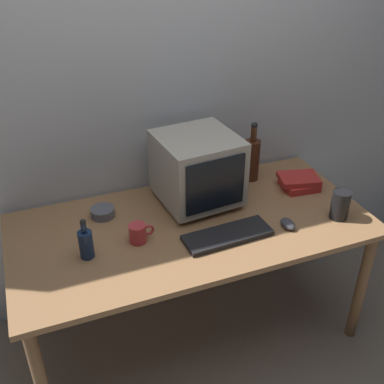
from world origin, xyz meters
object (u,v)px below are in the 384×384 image
at_px(computer_mouse, 288,224).
at_px(bottle_short, 86,243).
at_px(crt_monitor, 197,169).
at_px(keyboard, 228,235).
at_px(cd_spindle, 103,212).
at_px(bottle_tall, 252,158).
at_px(metal_canister, 340,205).
at_px(mug, 138,233).
at_px(book_stack, 299,182).

xyz_separation_m(computer_mouse, bottle_short, (-0.94, 0.13, 0.06)).
height_order(crt_monitor, computer_mouse, crt_monitor).
distance_m(keyboard, cd_spindle, 0.64).
xyz_separation_m(bottle_tall, metal_canister, (0.23, -0.51, -0.06)).
relative_size(bottle_short, mug, 1.66).
height_order(keyboard, metal_canister, metal_canister).
distance_m(bottle_short, metal_canister, 1.23).
height_order(bottle_tall, cd_spindle, bottle_tall).
distance_m(bottle_tall, bottle_short, 1.06).
bearing_deg(book_stack, bottle_short, -171.73).
relative_size(computer_mouse, bottle_tall, 0.29).
distance_m(computer_mouse, bottle_tall, 0.50).
bearing_deg(computer_mouse, crt_monitor, 133.69).
distance_m(crt_monitor, cd_spindle, 0.52).
bearing_deg(crt_monitor, bottle_tall, 16.74).
bearing_deg(bottle_tall, crt_monitor, -163.26).
bearing_deg(bottle_tall, mug, -156.18).
distance_m(cd_spindle, metal_canister, 1.18).
height_order(crt_monitor, mug, crt_monitor).
xyz_separation_m(book_stack, mug, (-0.96, -0.15, 0.01)).
distance_m(bottle_short, mug, 0.24).
height_order(crt_monitor, metal_canister, crt_monitor).
relative_size(crt_monitor, metal_canister, 2.78).
bearing_deg(bottle_short, cd_spindle, 65.79).
relative_size(keyboard, book_stack, 1.73).
xyz_separation_m(crt_monitor, bottle_tall, (0.37, 0.11, -0.06)).
bearing_deg(mug, book_stack, 8.83).
bearing_deg(cd_spindle, crt_monitor, -5.10).
distance_m(crt_monitor, computer_mouse, 0.52).
bearing_deg(crt_monitor, computer_mouse, -49.26).
height_order(bottle_short, metal_canister, bottle_short).
relative_size(bottle_short, metal_canister, 1.33).
relative_size(keyboard, metal_canister, 2.80).
distance_m(book_stack, mug, 0.97).
distance_m(keyboard, mug, 0.42).
xyz_separation_m(bottle_tall, cd_spindle, (-0.87, -0.07, -0.11)).
relative_size(bottle_tall, book_stack, 1.43).
xyz_separation_m(crt_monitor, computer_mouse, (0.32, -0.37, -0.17)).
bearing_deg(bottle_short, metal_canister, -7.00).
bearing_deg(bottle_tall, cd_spindle, -175.47).
xyz_separation_m(cd_spindle, metal_canister, (1.09, -0.44, 0.05)).
bearing_deg(bottle_short, computer_mouse, -7.73).
bearing_deg(bottle_short, keyboard, -8.78).
bearing_deg(computer_mouse, book_stack, 53.05).
bearing_deg(bottle_short, book_stack, 8.27).
xyz_separation_m(crt_monitor, cd_spindle, (-0.49, 0.04, -0.17)).
bearing_deg(book_stack, computer_mouse, -129.90).
bearing_deg(keyboard, bottle_short, 168.65).
bearing_deg(metal_canister, cd_spindle, 158.03).
xyz_separation_m(keyboard, metal_canister, (0.58, -0.05, 0.06)).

